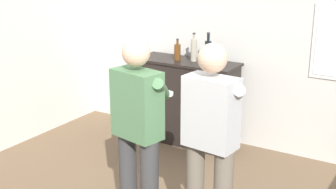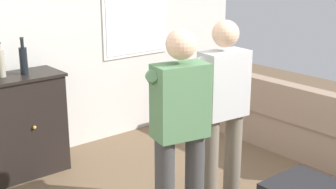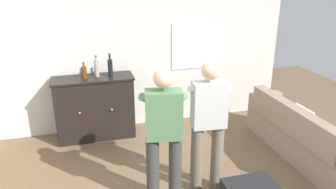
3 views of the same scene
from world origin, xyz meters
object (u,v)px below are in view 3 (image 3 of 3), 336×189
at_px(bottle_spirits_clear, 84,72).
at_px(person_standing_left, 164,132).
at_px(person_standing_right, 208,121).
at_px(couch, 299,137).
at_px(bottle_wine_green, 97,68).
at_px(sideboard_cabinet, 95,108).
at_px(bottle_liquor_amber, 110,67).

bearing_deg(bottle_spirits_clear, person_standing_left, -68.28).
bearing_deg(person_standing_left, person_standing_right, 12.48).
height_order(couch, person_standing_right, person_standing_right).
height_order(bottle_wine_green, person_standing_right, person_standing_right).
distance_m(couch, bottle_wine_green, 3.26).
bearing_deg(sideboard_cabinet, bottle_liquor_amber, -2.28).
bearing_deg(person_standing_right, bottle_liquor_amber, 117.63).
xyz_separation_m(bottle_spirits_clear, person_standing_left, (0.76, -1.91, -0.21)).
bearing_deg(bottle_liquor_amber, person_standing_left, -79.52).
relative_size(bottle_wine_green, bottle_spirits_clear, 1.32).
relative_size(bottle_wine_green, person_standing_right, 0.20).
bearing_deg(sideboard_cabinet, bottle_spirits_clear, -170.83).
relative_size(bottle_wine_green, bottle_liquor_amber, 0.92).
height_order(sideboard_cabinet, person_standing_right, person_standing_right).
relative_size(bottle_liquor_amber, person_standing_right, 0.22).
xyz_separation_m(sideboard_cabinet, bottle_spirits_clear, (-0.12, -0.02, 0.62)).
distance_m(bottle_liquor_amber, bottle_spirits_clear, 0.41).
relative_size(couch, bottle_spirits_clear, 8.71).
xyz_separation_m(sideboard_cabinet, person_standing_right, (1.23, -1.80, 0.41)).
height_order(sideboard_cabinet, bottle_spirits_clear, bottle_spirits_clear).
height_order(sideboard_cabinet, person_standing_left, person_standing_left).
distance_m(couch, sideboard_cabinet, 3.21).
height_order(sideboard_cabinet, bottle_wine_green, bottle_wine_green).
bearing_deg(bottle_wine_green, bottle_spirits_clear, -165.90).
bearing_deg(person_standing_left, bottle_spirits_clear, 111.72).
distance_m(couch, bottle_liquor_amber, 3.07).
bearing_deg(bottle_spirits_clear, person_standing_right, -53.00).
height_order(couch, bottle_liquor_amber, bottle_liquor_amber).
distance_m(sideboard_cabinet, bottle_spirits_clear, 0.63).
relative_size(sideboard_cabinet, bottle_liquor_amber, 3.46).
distance_m(couch, person_standing_left, 2.34).
relative_size(bottle_liquor_amber, person_standing_left, 0.22).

